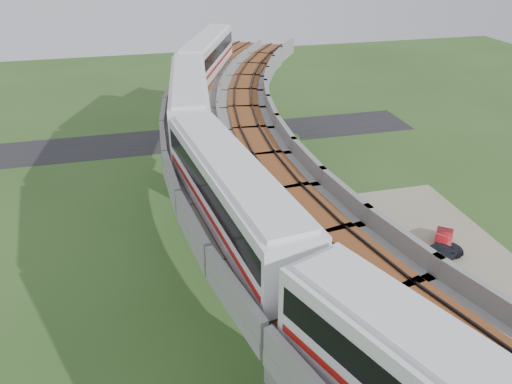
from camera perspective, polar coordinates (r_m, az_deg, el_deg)
ground at (r=38.49m, az=-2.39°, el=-10.35°), size 160.00×160.00×0.00m
dirt_lot at (r=41.52m, az=17.71°, el=-8.60°), size 18.00×26.00×0.04m
asphalt_road at (r=64.48m, az=-7.94°, el=6.05°), size 60.00×8.00×0.03m
viaduct at (r=34.50m, az=3.57°, el=2.51°), size 19.58×73.98×11.40m
metro_train at (r=31.34m, az=-1.75°, el=6.34°), size 11.27×61.34×3.64m
fence at (r=40.67m, az=11.27°, el=-7.26°), size 3.87×38.73×1.50m
tree_0 at (r=59.48m, az=4.12°, el=5.93°), size 2.00×2.00×2.41m
tree_1 at (r=53.10m, az=3.89°, el=4.04°), size 2.43×2.43×3.38m
tree_2 at (r=48.28m, az=3.84°, el=1.28°), size 3.11×3.11×3.52m
tree_3 at (r=45.26m, az=3.98°, el=-0.67°), size 2.66×2.66×3.33m
tree_4 at (r=39.13m, az=6.86°, el=-5.17°), size 3.11×3.11×3.91m
tree_5 at (r=36.20m, az=8.91°, el=-8.87°), size 2.71×2.71×3.51m
tree_6 at (r=33.31m, az=13.12°, el=-13.96°), size 2.06×2.06×2.89m
car_white at (r=37.50m, az=16.36°, el=-11.56°), size 3.71×3.86×1.30m
car_red at (r=44.74m, az=20.60°, el=-5.25°), size 3.37×3.83×1.25m
car_dark at (r=43.15m, az=20.32°, el=-6.47°), size 4.90×3.18×1.32m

